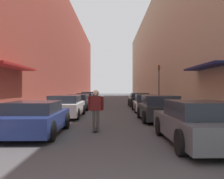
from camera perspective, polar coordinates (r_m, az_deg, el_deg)
ground at (r=27.82m, az=-0.03°, el=-3.41°), size 140.61×140.61×0.00m
curb_strip_left at (r=34.53m, az=-7.76°, el=-2.64°), size 1.80×63.91×0.12m
curb_strip_right at (r=34.50m, az=7.81°, el=-2.64°), size 1.80×63.91×0.12m
building_row_left at (r=35.38m, az=-12.46°, el=8.36°), size 4.90×63.91×13.58m
building_row_right at (r=35.36m, az=12.53°, el=8.72°), size 4.90×63.91×14.03m
parked_car_left_0 at (r=9.73m, az=-16.97°, el=-6.27°), size 2.03×4.24×1.23m
parked_car_left_1 at (r=15.41m, az=-10.29°, el=-3.81°), size 2.01×4.78×1.31m
parked_car_left_2 at (r=20.93m, az=-7.47°, el=-2.87°), size 1.90×4.47×1.26m
parked_car_left_3 at (r=26.33m, az=-5.98°, el=-2.26°), size 1.87×3.96×1.28m
parked_car_left_4 at (r=31.44m, az=-5.03°, el=-1.82°), size 2.08×4.01×1.37m
parked_car_left_5 at (r=36.42m, az=-4.08°, el=-1.61°), size 1.96×4.54×1.29m
parked_car_right_0 at (r=8.10m, az=19.02°, el=-7.29°), size 1.92×4.58×1.33m
parked_car_right_1 at (r=13.51m, az=10.97°, el=-4.32°), size 2.05×3.96×1.35m
parked_car_right_2 at (r=18.81m, az=8.29°, el=-3.20°), size 2.08×4.23×1.28m
parked_car_right_3 at (r=24.33m, az=6.51°, el=-2.39°), size 2.03×4.00×1.32m
skateboarder at (r=10.00m, az=-3.49°, el=-3.78°), size 0.63×0.78×1.65m
traffic_light at (r=23.84m, az=10.92°, el=1.92°), size 0.16×0.22×3.82m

